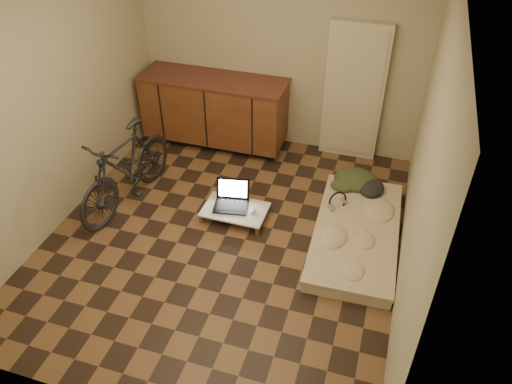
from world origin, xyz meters
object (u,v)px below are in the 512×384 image
(lap_desk, at_px, (235,210))
(laptop, at_px, (232,200))
(bicycle, at_px, (125,165))
(futon, at_px, (356,233))

(lap_desk, height_order, laptop, laptop)
(bicycle, height_order, lap_desk, bicycle)
(laptop, bearing_deg, bicycle, 177.77)
(bicycle, relative_size, lap_desk, 2.27)
(bicycle, relative_size, laptop, 3.77)
(bicycle, xyz_separation_m, futon, (2.50, 0.13, -0.43))
(futon, height_order, lap_desk, futon)
(bicycle, xyz_separation_m, laptop, (1.14, 0.16, -0.34))
(bicycle, bearing_deg, futon, 11.11)
(lap_desk, relative_size, laptop, 1.66)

